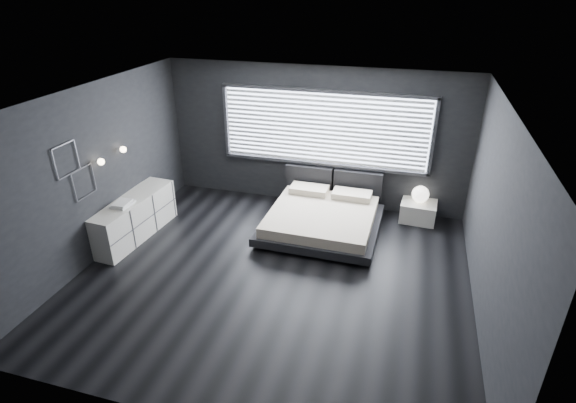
# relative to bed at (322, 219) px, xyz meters

# --- Properties ---
(room) EXTENTS (6.04, 6.00, 2.80)m
(room) POSITION_rel_bed_xyz_m (-0.44, -1.59, 1.15)
(room) COLOR black
(room) RESTS_ON ground
(window) EXTENTS (4.14, 0.09, 1.52)m
(window) POSITION_rel_bed_xyz_m (-0.24, 1.11, 1.36)
(window) COLOR white
(window) RESTS_ON ground
(headboard) EXTENTS (1.96, 0.16, 0.52)m
(headboard) POSITION_rel_bed_xyz_m (-0.00, 1.05, 0.32)
(headboard) COLOR black
(headboard) RESTS_ON ground
(sconce_near) EXTENTS (0.18, 0.11, 0.11)m
(sconce_near) POSITION_rel_bed_xyz_m (-3.32, -1.54, 1.35)
(sconce_near) COLOR silver
(sconce_near) RESTS_ON ground
(sconce_far) EXTENTS (0.18, 0.11, 0.11)m
(sconce_far) POSITION_rel_bed_xyz_m (-3.32, -0.94, 1.35)
(sconce_far) COLOR silver
(sconce_far) RESTS_ON ground
(wall_art_upper) EXTENTS (0.01, 0.48, 0.48)m
(wall_art_upper) POSITION_rel_bed_xyz_m (-3.41, -2.14, 1.60)
(wall_art_upper) COLOR #47474C
(wall_art_upper) RESTS_ON ground
(wall_art_lower) EXTENTS (0.01, 0.48, 0.48)m
(wall_art_lower) POSITION_rel_bed_xyz_m (-3.41, -1.89, 1.13)
(wall_art_lower) COLOR #47474C
(wall_art_lower) RESTS_ON ground
(bed) EXTENTS (2.12, 2.02, 0.54)m
(bed) POSITION_rel_bed_xyz_m (0.00, 0.00, 0.00)
(bed) COLOR black
(bed) RESTS_ON ground
(nightstand) EXTENTS (0.69, 0.58, 0.38)m
(nightstand) POSITION_rel_bed_xyz_m (1.71, 0.91, -0.06)
(nightstand) COLOR beige
(nightstand) RESTS_ON ground
(orb_lamp) EXTENTS (0.32, 0.32, 0.32)m
(orb_lamp) POSITION_rel_bed_xyz_m (1.71, 0.94, 0.29)
(orb_lamp) COLOR white
(orb_lamp) RESTS_ON nightstand
(dresser) EXTENTS (0.67, 1.92, 0.75)m
(dresser) POSITION_rel_bed_xyz_m (-3.22, -1.11, 0.13)
(dresser) COLOR beige
(dresser) RESTS_ON ground
(book_stack) EXTENTS (0.30, 0.38, 0.08)m
(book_stack) POSITION_rel_bed_xyz_m (-3.19, -1.38, 0.54)
(book_stack) COLOR silver
(book_stack) RESTS_ON dresser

